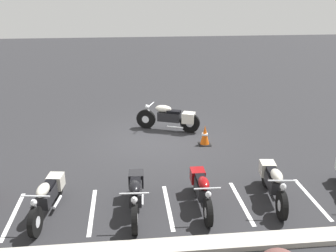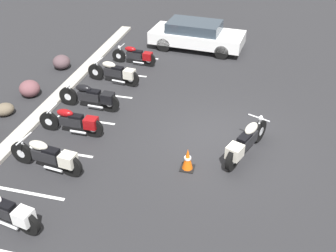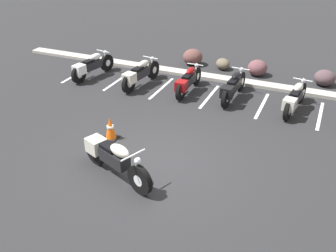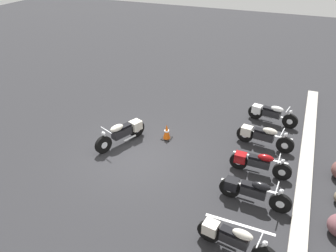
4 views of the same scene
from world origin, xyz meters
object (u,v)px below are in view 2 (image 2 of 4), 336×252
at_px(landscape_rock_3, 4,109).
at_px(landscape_rock_1, 30,89).
at_px(parked_bike_1, 49,156).
at_px(car_white, 196,35).
at_px(parked_bike_2, 74,121).
at_px(landscape_rock_2, 61,62).
at_px(parked_bike_5, 136,55).
at_px(motorcycle_cream_featured, 245,142).
at_px(traffic_cone, 188,160).
at_px(parked_bike_0, 3,210).
at_px(parked_bike_3, 91,97).
at_px(parked_bike_4, 115,72).

bearing_deg(landscape_rock_3, landscape_rock_1, -5.45).
bearing_deg(parked_bike_1, car_white, -96.16).
relative_size(parked_bike_1, parked_bike_2, 1.06).
height_order(parked_bike_2, landscape_rock_2, parked_bike_2).
bearing_deg(landscape_rock_2, parked_bike_5, -68.39).
xyz_separation_m(parked_bike_2, parked_bike_5, (5.58, -0.26, -0.04)).
xyz_separation_m(car_white, landscape_rock_1, (-6.11, 5.16, -0.37)).
xyz_separation_m(parked_bike_2, landscape_rock_1, (1.90, 2.71, -0.15)).
bearing_deg(motorcycle_cream_featured, parked_bike_5, 65.30).
bearing_deg(parked_bike_1, parked_bike_2, -79.00).
bearing_deg(landscape_rock_2, landscape_rock_3, 177.62).
bearing_deg(landscape_rock_2, parked_bike_2, -148.66).
distance_m(parked_bike_1, traffic_cone, 3.89).
distance_m(parked_bike_1, landscape_rock_1, 4.71).
relative_size(parked_bike_0, landscape_rock_1, 2.96).
height_order(motorcycle_cream_featured, landscape_rock_3, motorcycle_cream_featured).
bearing_deg(landscape_rock_3, landscape_rock_2, -2.38).
distance_m(parked_bike_2, parked_bike_5, 5.58).
bearing_deg(motorcycle_cream_featured, landscape_rock_2, 84.05).
height_order(parked_bike_1, parked_bike_5, parked_bike_1).
relative_size(parked_bike_2, parked_bike_3, 0.95).
relative_size(parked_bike_0, traffic_cone, 3.28).
relative_size(parked_bike_5, landscape_rock_2, 2.63).
xyz_separation_m(landscape_rock_3, traffic_cone, (-1.31, -6.73, 0.10)).
xyz_separation_m(parked_bike_5, car_white, (2.43, -2.19, 0.26)).
relative_size(parked_bike_4, traffic_cone, 3.26).
bearing_deg(landscape_rock_2, traffic_cone, -128.75).
bearing_deg(parked_bike_4, parked_bike_1, 98.93).
distance_m(parked_bike_3, traffic_cone, 4.68).
bearing_deg(traffic_cone, motorcycle_cream_featured, -56.78).
bearing_deg(car_white, landscape_rock_3, -120.16).
relative_size(parked_bike_0, car_white, 0.51).
xyz_separation_m(parked_bike_5, landscape_rock_2, (-1.17, 2.94, -0.12)).
xyz_separation_m(parked_bike_2, landscape_rock_2, (4.41, 2.69, -0.16)).
xyz_separation_m(parked_bike_3, landscape_rock_3, (-1.16, 2.77, -0.26)).
distance_m(parked_bike_0, parked_bike_3, 5.59).
height_order(parked_bike_3, parked_bike_5, parked_bike_3).
bearing_deg(parked_bike_3, parked_bike_1, 96.64).
relative_size(parked_bike_2, parked_bike_4, 0.98).
xyz_separation_m(parked_bike_2, car_white, (8.01, -2.45, 0.22)).
distance_m(parked_bike_3, parked_bike_5, 3.98).
xyz_separation_m(parked_bike_1, parked_bike_3, (3.46, 0.21, -0.00)).
relative_size(parked_bike_3, landscape_rock_2, 3.01).
bearing_deg(landscape_rock_2, car_white, -55.01).
distance_m(parked_bike_0, parked_bike_2, 3.97).
height_order(car_white, landscape_rock_1, car_white).
height_order(motorcycle_cream_featured, car_white, car_white).
bearing_deg(parked_bike_2, traffic_cone, 168.44).
bearing_deg(parked_bike_2, landscape_rock_1, -34.10).
bearing_deg(car_white, parked_bike_5, -127.18).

